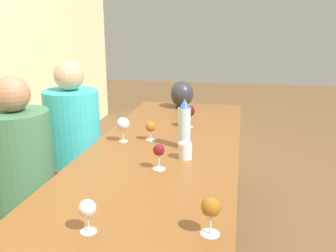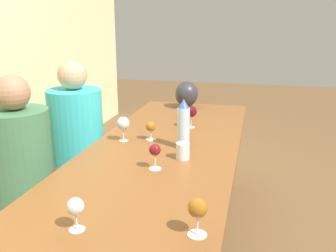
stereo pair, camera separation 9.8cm
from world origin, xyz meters
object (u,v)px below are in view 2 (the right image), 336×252
wine_glass_3 (198,209)px  person_near (24,174)px  wine_glass_0 (191,112)px  wine_glass_2 (123,124)px  chair_far (70,157)px  wine_glass_4 (75,207)px  wine_glass_5 (155,151)px  water_tumbler (183,151)px  water_bottle (183,125)px  vase (187,94)px  person_far (79,138)px  chair_near (14,197)px  wine_glass_1 (151,127)px

wine_glass_3 → person_near: 1.24m
wine_glass_0 → wine_glass_2: (-0.41, 0.36, -0.00)m
wine_glass_3 → chair_far: 1.75m
wine_glass_4 → chair_far: size_ratio=0.15×
wine_glass_0 → wine_glass_3: size_ratio=1.09×
wine_glass_4 → wine_glass_5: bearing=-11.2°
water_tumbler → person_near: person_near is taller
water_bottle → wine_glass_5: 0.37m
wine_glass_4 → wine_glass_2: bearing=10.7°
vase → person_far: 1.01m
water_tumbler → wine_glass_4: wine_glass_4 is taller
water_tumbler → wine_glass_0: bearing=6.2°
wine_glass_0 → person_near: person_near is taller
wine_glass_0 → wine_glass_5: size_ratio=1.16×
vase → chair_near: 1.64m
wine_glass_3 → chair_near: size_ratio=0.17×
wine_glass_2 → water_tumbler: bearing=-117.6°
water_bottle → wine_glass_0: size_ratio=1.90×
wine_glass_1 → wine_glass_4: size_ratio=0.96×
wine_glass_2 → chair_far: (0.28, 0.54, -0.38)m
chair_far → person_far: size_ratio=0.72×
wine_glass_0 → water_bottle: bearing=-175.6°
water_tumbler → wine_glass_5: (-0.18, 0.11, 0.05)m
wine_glass_1 → person_far: size_ratio=0.10×
wine_glass_1 → chair_near: size_ratio=0.14×
wine_glass_1 → water_tumbler: bearing=-137.0°
wine_glass_1 → wine_glass_2: 0.18m
wine_glass_3 → person_near: person_near is taller
wine_glass_0 → wine_glass_3: wine_glass_0 is taller
water_bottle → wine_glass_3: (-0.92, -0.23, -0.04)m
wine_glass_4 → person_far: bearing=26.5°
chair_far → water_tumbler: bearing=-117.7°
wine_glass_4 → wine_glass_3: bearing=-80.9°
water_bottle → wine_glass_1: bearing=65.9°
water_tumbler → wine_glass_3: size_ratio=0.64×
wine_glass_1 → person_far: (0.22, 0.62, -0.19)m
vase → wine_glass_0: (-0.60, -0.15, -0.01)m
wine_glass_1 → wine_glass_2: bearing=110.7°
wine_glass_1 → person_near: bearing=126.6°
wine_glass_2 → chair_near: 0.77m
wine_glass_1 → person_near: 0.80m
water_tumbler → wine_glass_4: 0.84m
vase → chair_far: (-0.72, 0.76, -0.38)m
wine_glass_4 → chair_near: bearing=49.6°
vase → person_near: size_ratio=0.19×
wine_glass_2 → chair_near: wine_glass_2 is taller
wine_glass_5 → person_far: size_ratio=0.11×
water_bottle → vase: size_ratio=1.29×
person_near → chair_near: bearing=90.0°
water_tumbler → wine_glass_5: size_ratio=0.68×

